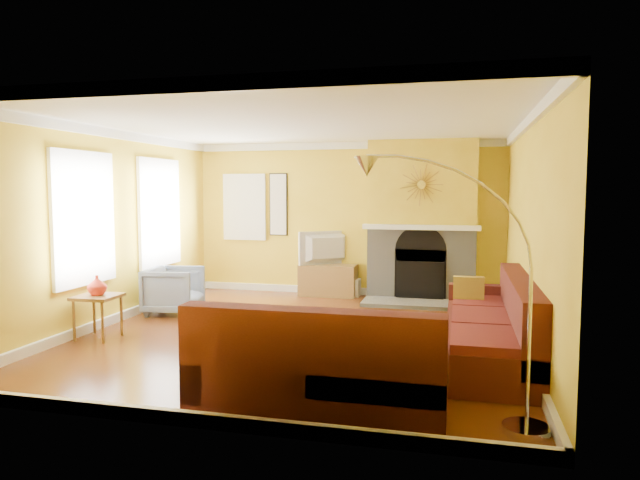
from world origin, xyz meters
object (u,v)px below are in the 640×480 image
(sectional_sofa, at_px, (387,321))
(side_table, at_px, (98,317))
(arc_lamp, at_px, (452,294))
(coffee_table, at_px, (354,341))
(armchair, at_px, (174,290))
(media_console, at_px, (328,280))

(sectional_sofa, relative_size, side_table, 6.57)
(sectional_sofa, bearing_deg, side_table, 178.29)
(arc_lamp, bearing_deg, side_table, 158.74)
(coffee_table, xyz_separation_m, armchair, (-3.07, 1.66, 0.16))
(sectional_sofa, xyz_separation_m, side_table, (-3.64, 0.11, -0.17))
(armchair, xyz_separation_m, arc_lamp, (4.12, -3.24, 0.71))
(arc_lamp, bearing_deg, sectional_sofa, 113.84)
(sectional_sofa, height_order, coffee_table, sectional_sofa)
(coffee_table, height_order, media_console, media_console)
(media_console, height_order, armchair, armchair)
(coffee_table, distance_m, media_console, 3.81)
(coffee_table, xyz_separation_m, side_table, (-3.29, 0.11, 0.08))
(side_table, bearing_deg, media_console, 58.68)
(sectional_sofa, relative_size, media_console, 3.61)
(media_console, height_order, side_table, same)
(sectional_sofa, bearing_deg, armchair, 154.14)
(sectional_sofa, distance_m, coffee_table, 0.44)
(side_table, bearing_deg, coffee_table, -1.86)
(arc_lamp, bearing_deg, armchair, 141.84)
(sectional_sofa, relative_size, arc_lamp, 1.70)
(media_console, xyz_separation_m, arc_lamp, (2.19, -5.22, 0.79))
(sectional_sofa, xyz_separation_m, media_console, (-1.49, 3.64, -0.17))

